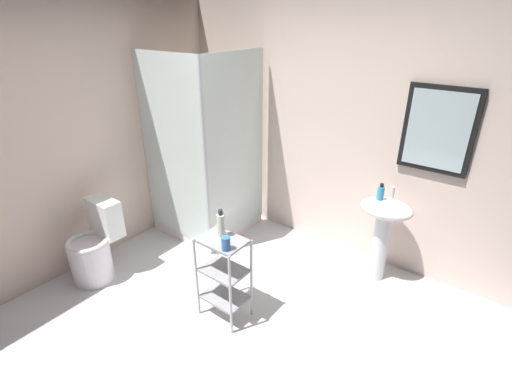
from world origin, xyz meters
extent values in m
cube|color=silver|center=(0.00, 0.00, -0.01)|extent=(4.20, 4.20, 0.02)
cube|color=beige|center=(0.00, 1.85, 1.25)|extent=(4.20, 0.10, 2.50)
cube|color=black|center=(0.89, 1.78, 1.44)|extent=(0.56, 0.03, 0.72)
cube|color=silver|center=(0.89, 1.76, 1.44)|extent=(0.48, 0.01, 0.64)
cube|color=beige|center=(-1.85, 0.00, 1.25)|extent=(0.10, 4.20, 2.50)
cube|color=white|center=(-1.31, 1.28, 0.05)|extent=(0.90, 0.90, 0.10)
cube|color=silver|center=(-1.31, 0.83, 1.05)|extent=(0.90, 0.02, 1.90)
cube|color=silver|center=(-0.86, 1.28, 1.05)|extent=(0.02, 0.90, 1.90)
cylinder|color=silver|center=(-0.86, 0.83, 1.05)|extent=(0.04, 0.04, 1.90)
cylinder|color=silver|center=(-1.31, 1.28, 0.10)|extent=(0.08, 0.08, 0.00)
cylinder|color=white|center=(0.66, 1.52, 0.34)|extent=(0.15, 0.15, 0.68)
ellipsoid|color=white|center=(0.66, 1.52, 0.75)|extent=(0.46, 0.37, 0.13)
cylinder|color=silver|center=(0.66, 1.64, 0.86)|extent=(0.03, 0.03, 0.10)
cylinder|color=white|center=(-1.48, -0.13, 0.20)|extent=(0.37, 0.37, 0.40)
torus|color=white|center=(-1.48, -0.13, 0.42)|extent=(0.37, 0.37, 0.04)
cube|color=white|center=(-1.48, 0.08, 0.58)|extent=(0.35, 0.17, 0.36)
cylinder|color=silver|center=(-0.35, 0.14, 0.37)|extent=(0.02, 0.02, 0.74)
cylinder|color=silver|center=(0.01, 0.14, 0.37)|extent=(0.02, 0.02, 0.74)
cylinder|color=silver|center=(-0.35, 0.40, 0.37)|extent=(0.02, 0.02, 0.74)
cylinder|color=silver|center=(0.01, 0.40, 0.37)|extent=(0.02, 0.02, 0.74)
cube|color=#99999E|center=(-0.17, 0.27, 0.18)|extent=(0.36, 0.26, 0.02)
cube|color=#99999E|center=(-0.17, 0.27, 0.45)|extent=(0.36, 0.26, 0.02)
cube|color=#99999E|center=(-0.17, 0.27, 0.73)|extent=(0.36, 0.26, 0.02)
cylinder|color=#389ED1|center=(0.59, 1.53, 0.87)|extent=(0.06, 0.06, 0.12)
cylinder|color=black|center=(0.59, 1.53, 0.95)|extent=(0.03, 0.03, 0.03)
cylinder|color=white|center=(-0.21, 0.31, 0.83)|extent=(0.06, 0.06, 0.19)
cylinder|color=#333338|center=(-0.21, 0.31, 0.95)|extent=(0.03, 0.03, 0.04)
cylinder|color=#3870B2|center=(-0.06, 0.19, 0.79)|extent=(0.07, 0.07, 0.11)
camera|label=1|loc=(1.49, -1.50, 2.30)|focal=26.19mm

